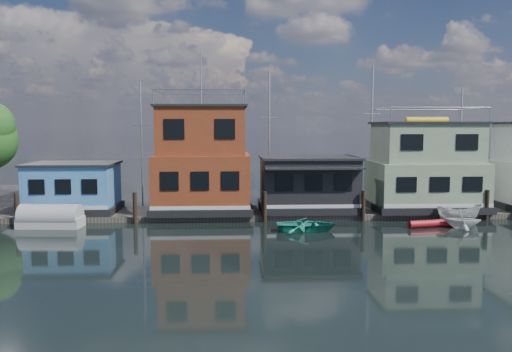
{
  "coord_description": "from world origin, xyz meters",
  "views": [
    {
      "loc": [
        -6.41,
        -25.25,
        6.74
      ],
      "look_at": [
        -4.47,
        12.0,
        3.0
      ],
      "focal_mm": 35.0,
      "sensor_mm": 36.0,
      "label": 1
    }
  ],
  "objects": [
    {
      "name": "red_kayak",
      "position": [
        7.08,
        6.98,
        0.25
      ],
      "size": [
        3.45,
        1.19,
        0.5
      ],
      "primitive_type": "cylinder",
      "rotation": [
        0.0,
        1.57,
        0.21
      ],
      "color": "#B1121B",
      "rests_on": "ground"
    },
    {
      "name": "motorboat",
      "position": [
        9.8,
        8.81,
        0.63
      ],
      "size": [
        3.27,
        1.29,
        1.25
      ],
      "primitive_type": "imported",
      "rotation": [
        0.0,
        0.0,
        1.59
      ],
      "color": "silver",
      "rests_on": "ground"
    },
    {
      "name": "tarp_runabout",
      "position": [
        -18.4,
        8.21,
        0.63
      ],
      "size": [
        4.24,
        1.95,
        1.68
      ],
      "rotation": [
        0.0,
        0.0,
        -0.07
      ],
      "color": "beige",
      "rests_on": "ground"
    },
    {
      "name": "background_masts",
      "position": [
        4.76,
        18.0,
        5.55
      ],
      "size": [
        36.4,
        0.16,
        12.0
      ],
      "color": "silver",
      "rests_on": "ground"
    },
    {
      "name": "dinghy_white",
      "position": [
        8.87,
        6.43,
        0.62
      ],
      "size": [
        2.82,
        2.59,
        1.24
      ],
      "primitive_type": "imported",
      "rotation": [
        0.0,
        0.0,
        1.3
      ],
      "color": "silver",
      "rests_on": "ground"
    },
    {
      "name": "houseboat_green",
      "position": [
        8.5,
        12.0,
        3.55
      ],
      "size": [
        8.4,
        5.9,
        7.03
      ],
      "color": "black",
      "rests_on": "dock"
    },
    {
      "name": "dinghy_teal",
      "position": [
        -1.51,
        6.13,
        0.4
      ],
      "size": [
        3.9,
        2.82,
        0.8
      ],
      "primitive_type": "imported",
      "rotation": [
        0.0,
        0.0,
        1.55
      ],
      "color": "teal",
      "rests_on": "ground"
    },
    {
      "name": "ground",
      "position": [
        0.0,
        0.0,
        0.0
      ],
      "size": [
        160.0,
        160.0,
        0.0
      ],
      "primitive_type": "plane",
      "color": "black",
      "rests_on": "ground"
    },
    {
      "name": "pilings",
      "position": [
        -0.33,
        9.2,
        1.1
      ],
      "size": [
        42.28,
        0.28,
        2.2
      ],
      "color": "#2D2116",
      "rests_on": "ground"
    },
    {
      "name": "houseboat_blue",
      "position": [
        -18.0,
        12.0,
        2.21
      ],
      "size": [
        6.4,
        4.9,
        3.66
      ],
      "color": "black",
      "rests_on": "dock"
    },
    {
      "name": "houseboat_red",
      "position": [
        -8.5,
        12.0,
        4.1
      ],
      "size": [
        7.4,
        5.9,
        11.86
      ],
      "color": "black",
      "rests_on": "dock"
    },
    {
      "name": "dock",
      "position": [
        0.0,
        12.0,
        0.2
      ],
      "size": [
        48.0,
        5.0,
        0.4
      ],
      "primitive_type": "cube",
      "color": "#595147",
      "rests_on": "ground"
    },
    {
      "name": "houseboat_dark",
      "position": [
        -0.5,
        11.98,
        2.42
      ],
      "size": [
        7.4,
        6.1,
        4.06
      ],
      "color": "black",
      "rests_on": "dock"
    }
  ]
}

